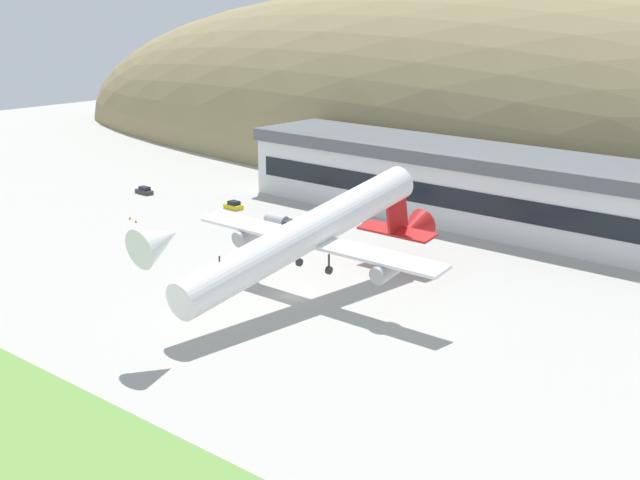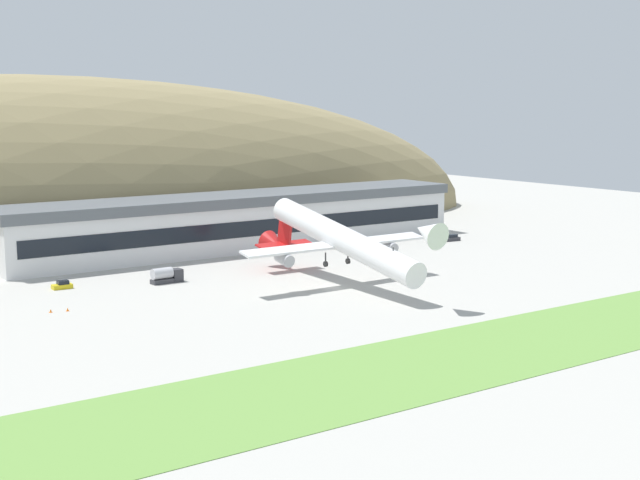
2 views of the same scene
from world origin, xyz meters
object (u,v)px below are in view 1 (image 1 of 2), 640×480
at_px(cargo_airplane, 308,235).
at_px(traffic_cone_1, 130,218).
at_px(service_car_2, 144,191).
at_px(service_car_1, 234,206).
at_px(terminal_building, 540,191).
at_px(fuel_truck, 281,225).
at_px(traffic_cone_0, 136,221).

xyz_separation_m(cargo_airplane, traffic_cone_1, (-52.66, 10.15, -8.54)).
height_order(cargo_airplane, service_car_2, cargo_airplane).
relative_size(cargo_airplane, service_car_1, 14.51).
bearing_deg(service_car_1, terminal_building, 22.75).
bearing_deg(service_car_2, service_car_1, 7.97).
distance_m(service_car_1, traffic_cone_1, 19.55).
distance_m(cargo_airplane, traffic_cone_1, 54.30).
bearing_deg(fuel_truck, traffic_cone_0, -153.16).
xyz_separation_m(cargo_airplane, fuel_truck, (-26.00, 21.60, -7.37)).
bearing_deg(traffic_cone_1, service_car_1, 65.22).
distance_m(cargo_airplane, service_car_2, 72.20).
bearing_deg(cargo_airplane, traffic_cone_0, 169.30).
height_order(cargo_airplane, traffic_cone_0, cargo_airplane).
distance_m(fuel_truck, traffic_cone_0, 26.93).
relative_size(service_car_1, traffic_cone_1, 6.42).
bearing_deg(service_car_2, traffic_cone_1, -44.69).
distance_m(terminal_building, traffic_cone_1, 71.92).
bearing_deg(traffic_cone_1, cargo_airplane, -10.91).
bearing_deg(fuel_truck, terminal_building, 40.14).
bearing_deg(terminal_building, traffic_cone_1, -146.62).
bearing_deg(service_car_1, traffic_cone_1, -114.78).
bearing_deg(traffic_cone_0, terminal_building, 35.05).
bearing_deg(service_car_1, cargo_airplane, -32.10).
bearing_deg(fuel_truck, service_car_2, 175.73).
xyz_separation_m(service_car_1, traffic_cone_0, (-5.54, -18.44, -0.36)).
bearing_deg(terminal_building, cargo_airplane, -98.17).
distance_m(cargo_airplane, service_car_1, 53.12).
distance_m(service_car_2, traffic_cone_1, 20.68).
distance_m(service_car_2, traffic_cone_0, 23.09).
bearing_deg(traffic_cone_1, traffic_cone_0, -14.65).
bearing_deg(fuel_truck, service_car_1, 161.19).
distance_m(cargo_airplane, fuel_truck, 34.60).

